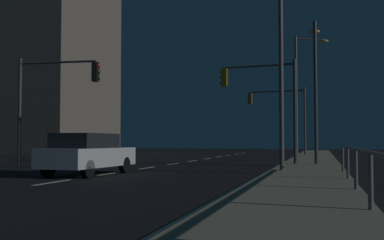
{
  "coord_description": "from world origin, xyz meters",
  "views": [
    {
      "loc": [
        8.0,
        -3.51,
        1.28
      ],
      "look_at": [
        1.31,
        20.33,
        2.42
      ],
      "focal_mm": 42.95,
      "sensor_mm": 36.0,
      "label": 1
    }
  ],
  "objects_px": {
    "traffic_light_far_left": "(54,89)",
    "street_lamp_mid_block": "(301,85)",
    "car": "(88,153)",
    "street_lamp_median": "(275,61)",
    "traffic_light_far_right": "(261,91)",
    "traffic_light_near_right": "(279,107)",
    "building_distant": "(36,8)",
    "street_lamp_far_end": "(315,79)"
  },
  "relations": [
    {
      "from": "traffic_light_far_left",
      "to": "street_lamp_median",
      "type": "bearing_deg",
      "value": -8.75
    },
    {
      "from": "street_lamp_median",
      "to": "traffic_light_far_left",
      "type": "bearing_deg",
      "value": 171.25
    },
    {
      "from": "traffic_light_far_left",
      "to": "street_lamp_median",
      "type": "distance_m",
      "value": 11.03
    },
    {
      "from": "street_lamp_mid_block",
      "to": "traffic_light_near_right",
      "type": "bearing_deg",
      "value": 105.17
    },
    {
      "from": "street_lamp_far_end",
      "to": "building_distant",
      "type": "distance_m",
      "value": 36.76
    },
    {
      "from": "traffic_light_far_left",
      "to": "building_distant",
      "type": "height_order",
      "value": "building_distant"
    },
    {
      "from": "traffic_light_far_left",
      "to": "street_lamp_mid_block",
      "type": "height_order",
      "value": "street_lamp_mid_block"
    },
    {
      "from": "traffic_light_far_right",
      "to": "traffic_light_far_left",
      "type": "height_order",
      "value": "traffic_light_far_right"
    },
    {
      "from": "traffic_light_far_right",
      "to": "street_lamp_far_end",
      "type": "bearing_deg",
      "value": 7.43
    },
    {
      "from": "traffic_light_near_right",
      "to": "street_lamp_mid_block",
      "type": "xyz_separation_m",
      "value": [
        2.13,
        -7.85,
        0.89
      ]
    },
    {
      "from": "traffic_light_far_right",
      "to": "street_lamp_mid_block",
      "type": "xyz_separation_m",
      "value": [
        1.74,
        7.67,
        1.14
      ]
    },
    {
      "from": "street_lamp_mid_block",
      "to": "street_lamp_far_end",
      "type": "bearing_deg",
      "value": -82.27
    },
    {
      "from": "traffic_light_far_left",
      "to": "street_lamp_far_end",
      "type": "xyz_separation_m",
      "value": [
        12.36,
        4.48,
        0.66
      ]
    },
    {
      "from": "car",
      "to": "traffic_light_far_right",
      "type": "distance_m",
      "value": 10.37
    },
    {
      "from": "traffic_light_far_right",
      "to": "traffic_light_near_right",
      "type": "height_order",
      "value": "traffic_light_near_right"
    },
    {
      "from": "car",
      "to": "street_lamp_mid_block",
      "type": "xyz_separation_m",
      "value": [
        7.29,
        15.87,
        4.22
      ]
    },
    {
      "from": "traffic_light_far_left",
      "to": "street_lamp_mid_block",
      "type": "relative_size",
      "value": 0.66
    },
    {
      "from": "traffic_light_near_right",
      "to": "street_lamp_mid_block",
      "type": "bearing_deg",
      "value": -74.83
    },
    {
      "from": "car",
      "to": "traffic_light_far_right",
      "type": "bearing_deg",
      "value": 55.92
    },
    {
      "from": "street_lamp_mid_block",
      "to": "building_distant",
      "type": "height_order",
      "value": "building_distant"
    },
    {
      "from": "traffic_light_far_left",
      "to": "car",
      "type": "bearing_deg",
      "value": -44.96
    },
    {
      "from": "traffic_light_near_right",
      "to": "street_lamp_median",
      "type": "bearing_deg",
      "value": -85.56
    },
    {
      "from": "car",
      "to": "street_lamp_far_end",
      "type": "distance_m",
      "value": 12.46
    },
    {
      "from": "street_lamp_far_end",
      "to": "car",
      "type": "bearing_deg",
      "value": -134.07
    },
    {
      "from": "street_lamp_median",
      "to": "street_lamp_mid_block",
      "type": "bearing_deg",
      "value": 87.98
    },
    {
      "from": "car",
      "to": "street_lamp_mid_block",
      "type": "bearing_deg",
      "value": 65.34
    },
    {
      "from": "street_lamp_far_end",
      "to": "street_lamp_mid_block",
      "type": "distance_m",
      "value": 7.4
    },
    {
      "from": "traffic_light_far_right",
      "to": "building_distant",
      "type": "height_order",
      "value": "building_distant"
    },
    {
      "from": "car",
      "to": "traffic_light_far_right",
      "type": "xyz_separation_m",
      "value": [
        5.55,
        8.2,
        3.08
      ]
    },
    {
      "from": "street_lamp_median",
      "to": "traffic_light_near_right",
      "type": "bearing_deg",
      "value": 94.44
    },
    {
      "from": "street_lamp_median",
      "to": "car",
      "type": "bearing_deg",
      "value": -160.59
    },
    {
      "from": "street_lamp_far_end",
      "to": "street_lamp_median",
      "type": "height_order",
      "value": "street_lamp_far_end"
    },
    {
      "from": "traffic_light_far_right",
      "to": "traffic_light_near_right",
      "type": "xyz_separation_m",
      "value": [
        -0.39,
        15.53,
        0.26
      ]
    },
    {
      "from": "traffic_light_far_right",
      "to": "street_lamp_mid_block",
      "type": "distance_m",
      "value": 7.95
    },
    {
      "from": "car",
      "to": "street_lamp_mid_block",
      "type": "relative_size",
      "value": 0.55
    },
    {
      "from": "traffic_light_far_right",
      "to": "building_distant",
      "type": "xyz_separation_m",
      "value": [
        -26.78,
        19.12,
        11.93
      ]
    },
    {
      "from": "traffic_light_near_right",
      "to": "traffic_light_far_right",
      "type": "bearing_deg",
      "value": -88.56
    },
    {
      "from": "traffic_light_near_right",
      "to": "street_lamp_median",
      "type": "xyz_separation_m",
      "value": [
        1.65,
        -21.32,
        0.26
      ]
    },
    {
      "from": "traffic_light_far_right",
      "to": "building_distant",
      "type": "bearing_deg",
      "value": 144.46
    },
    {
      "from": "car",
      "to": "traffic_light_far_left",
      "type": "bearing_deg",
      "value": 135.04
    },
    {
      "from": "street_lamp_median",
      "to": "traffic_light_far_right",
      "type": "bearing_deg",
      "value": 102.3
    },
    {
      "from": "traffic_light_far_right",
      "to": "street_lamp_far_end",
      "type": "relative_size",
      "value": 0.73
    }
  ]
}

